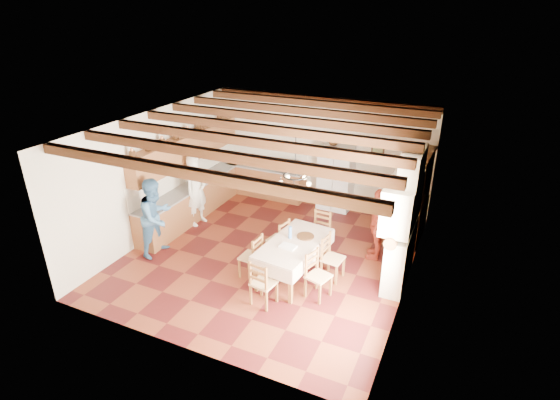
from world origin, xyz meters
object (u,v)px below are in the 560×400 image
object	(u,v)px
hutch	(415,197)
chair_right_near	(318,275)
dining_table	(294,246)
chair_end_far	(319,232)
chair_left_far	(278,239)
microwave	(290,166)
chair_end_near	(264,282)
chair_left_near	(251,256)
chair_right_far	(333,258)
person_woman_red	(378,224)
refrigerator	(337,177)
person_woman_blue	(156,217)
person_man	(196,190)

from	to	relation	value
hutch	chair_right_near	world-z (taller)	hutch
dining_table	chair_end_far	size ratio (longest dim) A/B	2.02
chair_left_far	microwave	world-z (taller)	microwave
chair_end_far	chair_end_near	bearing A→B (deg)	-94.54
hutch	dining_table	world-z (taller)	hutch
chair_left_near	chair_right_far	bearing A→B (deg)	115.04
person_woman_red	chair_end_near	bearing A→B (deg)	-35.68
person_woman_red	chair_left_near	bearing A→B (deg)	-54.72
hutch	microwave	xyz separation A→B (m)	(-3.55, 0.88, -0.07)
hutch	chair_right_near	xyz separation A→B (m)	(-1.24, -3.09, -0.62)
dining_table	chair_end_far	distance (m)	1.21
refrigerator	chair_left_far	world-z (taller)	refrigerator
chair_end_near	person_woman_red	size ratio (longest dim) A/B	0.58
hutch	person_woman_blue	distance (m)	5.92
chair_left_far	microwave	xyz separation A→B (m)	(-1.01, 3.02, 0.55)
refrigerator	chair_right_far	size ratio (longest dim) A/B	1.85
refrigerator	chair_end_far	bearing A→B (deg)	-78.31
chair_left_far	person_man	distance (m)	2.70
chair_end_near	person_woman_blue	xyz separation A→B (m)	(-2.99, 0.69, 0.42)
dining_table	chair_left_near	world-z (taller)	chair_left_near
chair_right_far	chair_end_far	distance (m)	1.11
refrigerator	hutch	bearing A→B (deg)	-21.25
chair_right_far	person_man	world-z (taller)	person_man
chair_end_far	chair_right_near	bearing A→B (deg)	-68.03
chair_left_far	person_woman_blue	world-z (taller)	person_woman_blue
chair_left_far	chair_end_near	distance (m)	1.64
hutch	refrigerator	bearing A→B (deg)	159.45
chair_end_near	person_woman_blue	bearing A→B (deg)	-3.59
refrigerator	chair_left_near	xyz separation A→B (m)	(-0.55, -3.97, -0.41)
chair_right_far	person_woman_blue	size ratio (longest dim) A/B	0.53
hutch	dining_table	xyz separation A→B (m)	(-1.94, -2.64, -0.37)
dining_table	chair_right_near	xyz separation A→B (m)	(0.70, -0.45, -0.25)
person_woman_blue	person_woman_red	distance (m)	4.88
chair_right_far	microwave	world-z (taller)	microwave
chair_left_near	chair_right_near	distance (m)	1.51
person_woman_blue	chair_end_near	bearing A→B (deg)	-100.01
chair_right_far	chair_left_far	bearing A→B (deg)	86.70
hutch	microwave	bearing A→B (deg)	169.28
chair_end_near	chair_end_far	distance (m)	2.27
chair_left_near	chair_left_far	xyz separation A→B (m)	(0.21, 0.87, 0.00)
microwave	chair_end_far	bearing A→B (deg)	-68.32
hutch	chair_end_near	bearing A→B (deg)	-116.18
refrigerator	chair_right_near	xyz separation A→B (m)	(0.96, -4.06, -0.41)
chair_end_far	microwave	bearing A→B (deg)	129.29
chair_end_near	microwave	bearing A→B (deg)	-63.13
chair_right_far	person_man	bearing A→B (deg)	83.43
chair_right_near	dining_table	bearing A→B (deg)	73.56
dining_table	chair_end_far	xyz separation A→B (m)	(0.13, 1.18, -0.25)
hutch	person_woman_red	size ratio (longest dim) A/B	1.34
hutch	person_man	distance (m)	5.31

